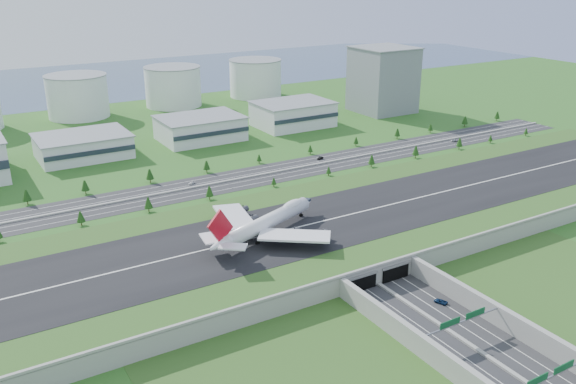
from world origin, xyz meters
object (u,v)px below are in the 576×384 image
office_tower (383,80)px  car_6 (455,140)px  car_0 (405,322)px  boeing_747 (266,223)px  car_7 (192,183)px  car_5 (320,158)px  car_2 (441,301)px

office_tower → car_6: size_ratio=9.20×
office_tower → car_0: (-209.88, -272.75, -26.57)m
car_0 → boeing_747: bearing=107.6°
office_tower → car_7: bearing=-156.8°
car_6 → car_5: bearing=98.1°
car_2 → car_7: size_ratio=1.13×
car_5 → car_6: size_ratio=0.83×
car_0 → car_5: car_5 is taller
office_tower → car_5: size_ratio=11.10×
boeing_747 → car_6: (207.65, 89.01, -13.28)m
boeing_747 → car_0: 80.42m
car_6 → car_7: car_6 is taller
car_6 → car_7: size_ratio=1.28×
car_2 → car_6: (171.93, 162.98, 0.10)m
office_tower → car_2: office_tower is taller
car_6 → car_7: (-202.09, 12.13, -0.15)m
office_tower → boeing_747: bearing=-139.0°
car_0 → car_5: (83.65, 181.19, 0.01)m
car_2 → car_5: (62.48, 177.19, 0.08)m
office_tower → car_6: 110.33m
boeing_747 → car_7: size_ratio=14.40×
car_7 → boeing_747: bearing=-23.8°
car_5 → car_2: bearing=-35.4°
car_5 → car_7: (-92.65, -2.08, -0.14)m
car_5 → car_6: (109.44, -14.21, 0.01)m
car_0 → car_6: size_ratio=0.80×
car_7 → office_tower: bearing=92.6°
car_2 → car_6: 236.90m
car_6 → car_7: bearing=102.1°
boeing_747 → car_0: size_ratio=14.17×
boeing_747 → car_2: boeing_747 is taller
car_2 → car_5: bearing=-130.3°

